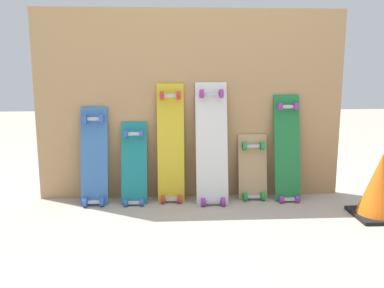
# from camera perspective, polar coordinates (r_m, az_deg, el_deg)

# --- Properties ---
(ground_plane) EXTENTS (12.00, 12.00, 0.00)m
(ground_plane) POSITION_cam_1_polar(r_m,az_deg,el_deg) (3.31, -0.07, -7.19)
(ground_plane) COLOR #A89E8E
(plywood_wall_panel) EXTENTS (2.29, 0.04, 1.41)m
(plywood_wall_panel) POSITION_cam_1_polar(r_m,az_deg,el_deg) (3.23, -0.15, 5.15)
(plywood_wall_panel) COLOR tan
(plywood_wall_panel) RESTS_ON ground
(skateboard_blue) EXTENTS (0.19, 0.24, 0.76)m
(skateboard_blue) POSITION_cam_1_polar(r_m,az_deg,el_deg) (3.21, -12.86, -2.13)
(skateboard_blue) COLOR #386BAD
(skateboard_blue) RESTS_ON ground
(skateboard_teal) EXTENTS (0.19, 0.24, 0.66)m
(skateboard_teal) POSITION_cam_1_polar(r_m,az_deg,el_deg) (3.18, -7.69, -3.19)
(skateboard_teal) COLOR #197A7F
(skateboard_teal) RESTS_ON ground
(skateboard_yellow) EXTENTS (0.20, 0.20, 0.93)m
(skateboard_yellow) POSITION_cam_1_polar(r_m,az_deg,el_deg) (3.17, -2.84, -0.46)
(skateboard_yellow) COLOR gold
(skateboard_yellow) RESTS_ON ground
(skateboard_white) EXTENTS (0.23, 0.28, 0.94)m
(skateboard_white) POSITION_cam_1_polar(r_m,az_deg,el_deg) (3.15, 2.65, -0.49)
(skateboard_white) COLOR silver
(skateboard_white) RESTS_ON ground
(skateboard_natural) EXTENTS (0.22, 0.18, 0.55)m
(skateboard_natural) POSITION_cam_1_polar(r_m,az_deg,el_deg) (3.29, 8.08, -3.59)
(skateboard_natural) COLOR tan
(skateboard_natural) RESTS_ON ground
(skateboard_green) EXTENTS (0.19, 0.23, 0.85)m
(skateboard_green) POSITION_cam_1_polar(r_m,az_deg,el_deg) (3.29, 12.53, -1.16)
(skateboard_green) COLOR #1E7238
(skateboard_green) RESTS_ON ground
(traffic_cone) EXTENTS (0.33, 0.33, 0.43)m
(traffic_cone) POSITION_cam_1_polar(r_m,az_deg,el_deg) (3.13, 23.76, -5.13)
(traffic_cone) COLOR black
(traffic_cone) RESTS_ON ground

